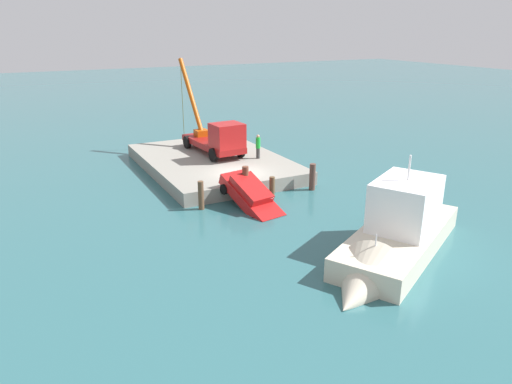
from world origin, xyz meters
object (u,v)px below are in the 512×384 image
Objects in this scene: moored_yacht at (389,252)px; crane_truck at (217,137)px; dock_worker at (258,146)px; salvaged_car at (251,196)px.

crane_truck is at bearing -177.49° from moored_yacht.
moored_yacht is (15.85, -1.49, -1.38)m from dock_worker.
dock_worker is 15.98m from moored_yacht.
salvaged_car is (6.79, -4.03, -1.11)m from dock_worker.
salvaged_car is at bearing -10.76° from crane_truck.
crane_truck reaches higher than dock_worker.
dock_worker is 0.16× the size of moored_yacht.
crane_truck reaches higher than moored_yacht.
salvaged_car is at bearing -164.35° from moored_yacht.
crane_truck is 0.83× the size of moored_yacht.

